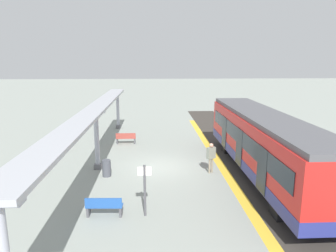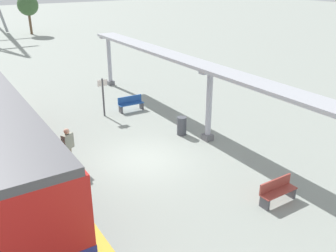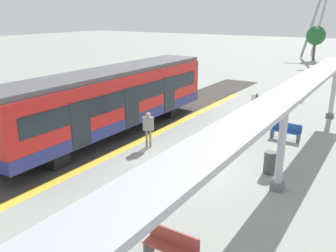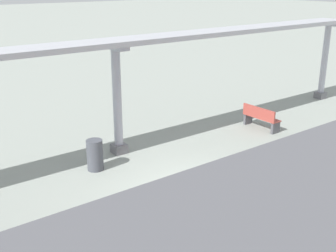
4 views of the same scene
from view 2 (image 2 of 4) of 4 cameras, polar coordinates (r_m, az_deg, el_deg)
ground_plane at (r=16.24m, az=-3.73°, el=-5.17°), size 176.00×176.00×0.00m
tactile_edge_strip at (r=15.04m, az=-16.61°, el=-8.63°), size 0.51×28.59×0.01m
trackbed at (r=14.78m, az=-23.57°, el=-10.32°), size 3.20×40.59×0.01m
canopy_pillar_second at (r=17.46m, az=6.36°, el=3.13°), size 1.10×0.44×3.49m
canopy_pillar_third at (r=26.81m, az=-9.06°, el=9.95°), size 1.10×0.44×3.49m
canopy_beam at (r=17.04m, az=6.35°, el=8.95°), size 1.20×23.10×0.16m
bench_near_end at (r=21.80m, az=-5.81°, el=3.51°), size 1.52×0.51×0.86m
bench_mid_platform at (r=13.78m, az=16.54°, el=-9.58°), size 1.50×0.44×0.86m
trash_bin at (r=18.45m, az=2.14°, el=0.02°), size 0.48×0.48×0.93m
platform_info_sign at (r=20.88m, az=-10.02°, el=4.96°), size 0.56×0.10×2.20m
passenger_waiting_near_edge at (r=15.68m, az=-15.24°, el=-2.60°), size 0.55×0.44×1.75m
tree_right_background at (r=52.53m, az=-20.89°, el=17.05°), size 2.61×2.61×4.95m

